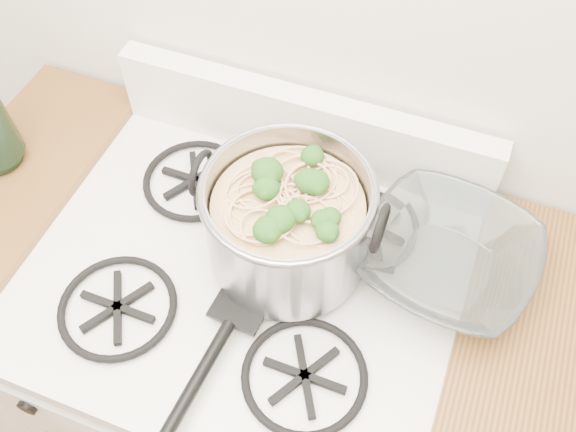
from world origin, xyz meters
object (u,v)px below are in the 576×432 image
Objects in this scene: spatula at (245,297)px; glass_bowl at (445,263)px; stock_pot at (288,223)px; gas_range at (255,373)px.

glass_bowl is at bearing 35.46° from spatula.
gas_range is at bearing -139.16° from stock_pot.
glass_bowl is (0.30, 0.18, 0.00)m from spatula.
glass_bowl is (0.27, 0.07, -0.08)m from stock_pot.
spatula is 0.35m from glass_bowl.
gas_range is 7.77× the size of glass_bowl.
stock_pot is at bearing 40.84° from gas_range.
glass_bowl reaches higher than gas_range.
glass_bowl reaches higher than spatula.
gas_range is 0.61m from glass_bowl.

